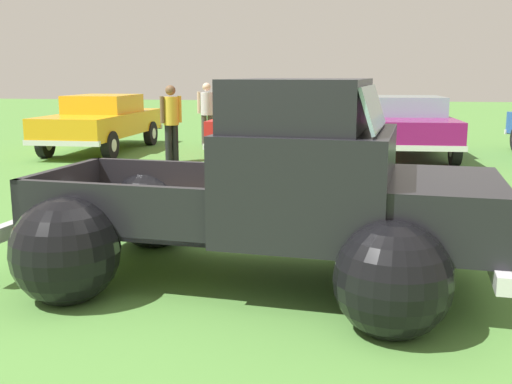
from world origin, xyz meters
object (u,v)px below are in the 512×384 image
at_px(show_car_2, 408,124).
at_px(spectator_0, 171,118).
at_px(vintage_pickup_truck, 282,205).
at_px(show_car_0, 102,121).
at_px(spectator_2, 207,110).
at_px(show_car_1, 262,124).
at_px(spectator_1, 353,129).

distance_m(show_car_2, spectator_0, 5.66).
distance_m(vintage_pickup_truck, show_car_0, 10.97).
distance_m(vintage_pickup_truck, spectator_2, 11.53).
bearing_deg(show_car_0, show_car_1, 85.24).
height_order(vintage_pickup_truck, spectator_2, vintage_pickup_truck).
height_order(show_car_1, spectator_0, spectator_0).
height_order(vintage_pickup_truck, spectator_1, vintage_pickup_truck).
xyz_separation_m(show_car_1, show_car_2, (3.49, 0.55, 0.00)).
height_order(show_car_2, spectator_0, spectator_0).
height_order(vintage_pickup_truck, show_car_2, vintage_pickup_truck).
relative_size(show_car_1, spectator_0, 2.46).
xyz_separation_m(show_car_0, show_car_1, (4.21, -0.34, -0.00)).
distance_m(show_car_1, spectator_0, 2.29).
bearing_deg(show_car_0, show_car_2, 91.40).
relative_size(show_car_1, spectator_1, 2.52).
bearing_deg(show_car_2, show_car_0, -90.58).
bearing_deg(vintage_pickup_truck, show_car_0, 127.45).
distance_m(spectator_0, spectator_1, 4.42).
xyz_separation_m(vintage_pickup_truck, spectator_0, (-3.40, 7.68, 0.22)).
height_order(show_car_1, spectator_1, spectator_1).
bearing_deg(spectator_1, spectator_0, 14.28).
height_order(spectator_0, spectator_2, spectator_2).
relative_size(show_car_1, show_car_2, 0.95).
height_order(vintage_pickup_truck, show_car_0, vintage_pickup_truck).
bearing_deg(spectator_1, show_car_2, -71.08).
height_order(show_car_0, spectator_0, spectator_0).
xyz_separation_m(show_car_0, spectator_1, (6.38, -3.48, 0.17)).
height_order(show_car_1, show_car_2, same).
bearing_deg(spectator_2, spectator_1, -154.17).
xyz_separation_m(show_car_2, spectator_1, (-1.31, -3.69, 0.17)).
bearing_deg(spectator_2, show_car_1, -149.77).
relative_size(vintage_pickup_truck, spectator_0, 2.78).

